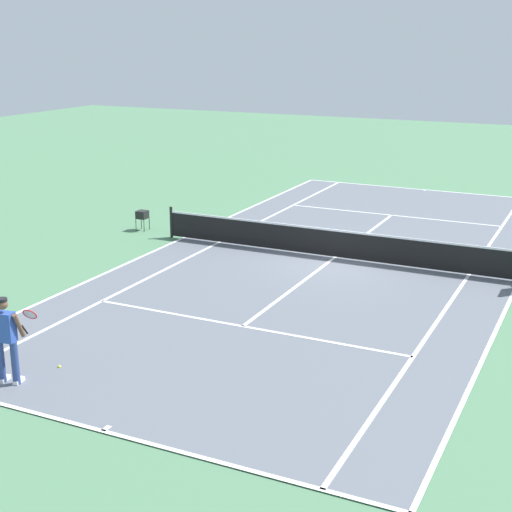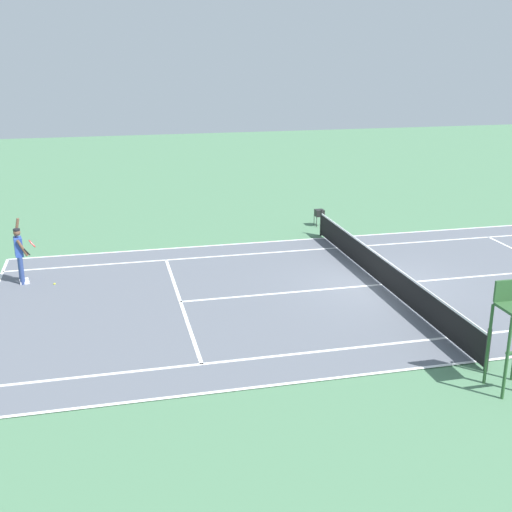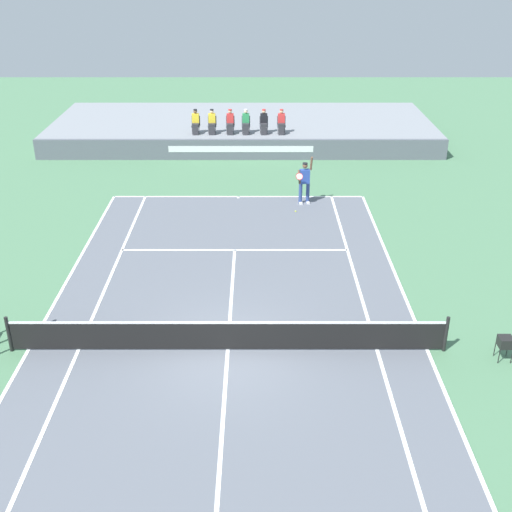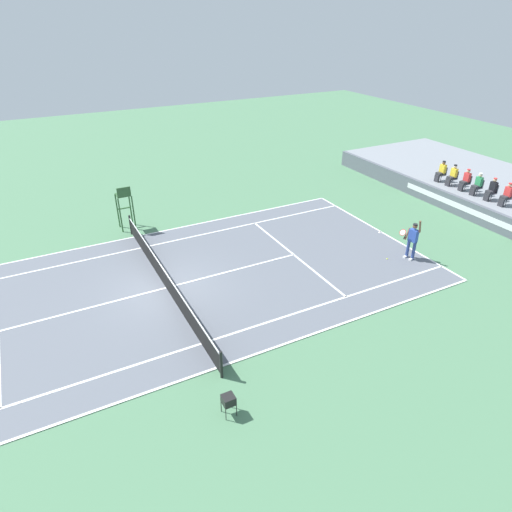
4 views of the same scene
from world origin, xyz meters
The scene contains 15 objects.
ground_plane centered at (0.00, 0.00, 0.00)m, with size 80.00×80.00×0.00m, color #4C7A56.
court centered at (0.00, 0.00, 0.01)m, with size 11.08×23.88×0.03m.
net centered at (0.00, 0.00, 0.52)m, with size 11.98×0.10×1.07m.
barrier_wall centered at (0.00, 17.39, 0.53)m, with size 21.22×0.25×1.05m.
bleacher_platform centered at (0.00, 21.65, 0.53)m, with size 21.22×8.28×1.05m, color gray.
spectator_seated_0 centered at (-2.39, 18.51, 1.67)m, with size 0.44×0.60×1.27m.
spectator_seated_1 centered at (-1.53, 18.51, 1.67)m, with size 0.44×0.60×1.27m.
spectator_seated_2 centered at (-0.57, 18.51, 1.67)m, with size 0.44×0.60×1.27m.
spectator_seated_3 centered at (0.25, 18.51, 1.67)m, with size 0.44×0.60×1.27m.
spectator_seated_4 centered at (1.19, 18.51, 1.67)m, with size 0.44×0.60×1.27m.
spectator_seated_5 centered at (2.11, 18.51, 1.67)m, with size 0.44×0.60×1.27m.
tennis_player centered at (2.83, 11.11, 0.99)m, with size 0.75×0.72×2.08m.
tennis_ball centered at (2.43, 10.12, 0.03)m, with size 0.07×0.07×0.07m, color #D1E533.
umpire_chair centered at (-6.73, 0.00, 1.56)m, with size 0.77×0.77×2.44m.
ball_hopper centered at (7.40, -0.41, 0.57)m, with size 0.36×0.36×0.70m.
Camera 4 is at (15.99, -3.99, 10.42)m, focal length 31.35 mm.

